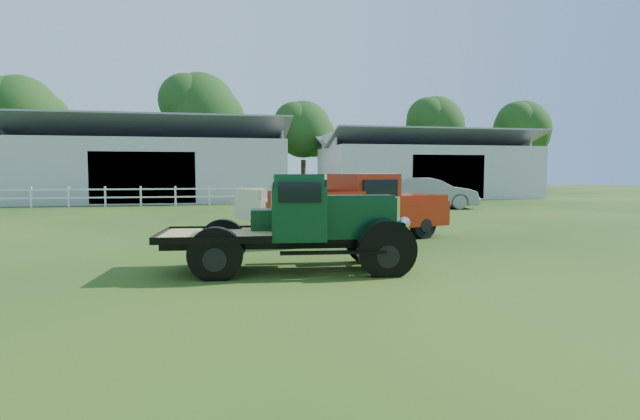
{
  "coord_description": "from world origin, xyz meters",
  "views": [
    {
      "loc": [
        -2.28,
        -11.3,
        2.01
      ],
      "look_at": [
        0.2,
        1.2,
        1.05
      ],
      "focal_mm": 28.0,
      "sensor_mm": 36.0,
      "label": 1
    }
  ],
  "objects": [
    {
      "name": "tree_d",
      "position": [
        18.0,
        34.0,
        5.0
      ],
      "size": [
        6.0,
        6.0,
        10.0
      ],
      "primitive_type": null,
      "color": "#274D1C",
      "rests_on": "ground"
    },
    {
      "name": "misc_car_blue",
      "position": [
        4.62,
        13.44,
        0.73
      ],
      "size": [
        4.47,
        2.21,
        1.46
      ],
      "primitive_type": "imported",
      "rotation": [
        0.0,
        0.0,
        1.69
      ],
      "color": "navy",
      "rests_on": "ground"
    },
    {
      "name": "red_pickup",
      "position": [
        1.83,
        3.22,
        1.0
      ],
      "size": [
        5.88,
        3.62,
        2.01
      ],
      "primitive_type": null,
      "rotation": [
        0.0,
        0.0,
        0.29
      ],
      "color": "maroon",
      "rests_on": "ground"
    },
    {
      "name": "tree_e",
      "position": [
        26.0,
        32.0,
        4.75
      ],
      "size": [
        5.7,
        5.7,
        9.5
      ],
      "primitive_type": null,
      "color": "#274D1C",
      "rests_on": "ground"
    },
    {
      "name": "misc_car_grey",
      "position": [
        9.14,
        14.85,
        0.86
      ],
      "size": [
        5.46,
        2.72,
        1.72
      ],
      "primitive_type": "imported",
      "rotation": [
        0.0,
        0.0,
        1.39
      ],
      "color": "gray",
      "rests_on": "ground"
    },
    {
      "name": "ground",
      "position": [
        0.0,
        0.0,
        0.0
      ],
      "size": [
        120.0,
        120.0,
        0.0
      ],
      "primitive_type": "plane",
      "color": "#183B13"
    },
    {
      "name": "fence_rail",
      "position": [
        -8.0,
        20.0,
        0.6
      ],
      "size": [
        14.2,
        0.16,
        1.2
      ],
      "primitive_type": null,
      "color": "white",
      "rests_on": "ground"
    },
    {
      "name": "tree_b",
      "position": [
        -4.0,
        34.0,
        5.75
      ],
      "size": [
        6.9,
        6.9,
        11.5
      ],
      "primitive_type": null,
      "color": "#274D1C",
      "rests_on": "ground"
    },
    {
      "name": "tree_c",
      "position": [
        5.0,
        33.0,
        4.5
      ],
      "size": [
        5.4,
        5.4,
        9.0
      ],
      "primitive_type": null,
      "color": "#274D1C",
      "rests_on": "ground"
    },
    {
      "name": "white_pickup",
      "position": [
        0.83,
        7.05,
        0.94
      ],
      "size": [
        5.49,
        3.9,
        1.88
      ],
      "primitive_type": null,
      "rotation": [
        0.0,
        0.0,
        0.42
      ],
      "color": "beige",
      "rests_on": "ground"
    },
    {
      "name": "vintage_flatbed",
      "position": [
        -0.85,
        -1.24,
        0.99
      ],
      "size": [
        5.15,
        2.41,
        1.98
      ],
      "primitive_type": null,
      "rotation": [
        0.0,
        0.0,
        -0.09
      ],
      "color": "#0D371D",
      "rests_on": "ground"
    },
    {
      "name": "shed_right",
      "position": [
        14.0,
        27.0,
        2.6
      ],
      "size": [
        16.8,
        9.2,
        5.2
      ],
      "primitive_type": null,
      "color": "#ABABAB",
      "rests_on": "ground"
    },
    {
      "name": "tree_a",
      "position": [
        -18.0,
        33.0,
        5.25
      ],
      "size": [
        6.3,
        6.3,
        10.5
      ],
      "primitive_type": null,
      "color": "#274D1C",
      "rests_on": "ground"
    },
    {
      "name": "shed_left",
      "position": [
        -7.0,
        26.0,
        2.8
      ],
      "size": [
        18.8,
        10.2,
        5.6
      ],
      "primitive_type": null,
      "color": "#ABABAB",
      "rests_on": "ground"
    }
  ]
}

